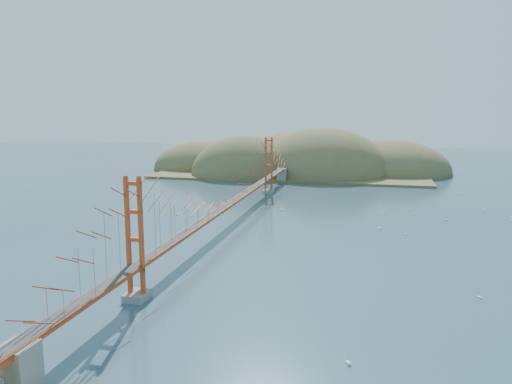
% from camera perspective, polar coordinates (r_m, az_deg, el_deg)
% --- Properties ---
extents(ground, '(320.00, 320.00, 0.00)m').
position_cam_1_polar(ground, '(75.73, -3.23, -3.90)').
color(ground, '#2C4859').
rests_on(ground, ground).
extents(bridge, '(2.20, 94.40, 12.00)m').
position_cam_1_polar(bridge, '(74.57, -3.24, 1.38)').
color(bridge, gray).
rests_on(bridge, ground).
extents(far_headlands, '(84.00, 58.00, 25.00)m').
position_cam_1_polar(far_headlands, '(141.46, 5.52, 2.44)').
color(far_headlands, brown).
rests_on(far_headlands, ground).
extents(sailboat_4, '(0.60, 0.63, 0.71)m').
position_cam_1_polar(sailboat_4, '(89.06, 27.16, -2.80)').
color(sailboat_4, white).
rests_on(sailboat_4, ground).
extents(sailboat_8, '(0.67, 0.67, 0.72)m').
position_cam_1_polar(sailboat_8, '(91.45, 27.24, -2.50)').
color(sailboat_8, white).
rests_on(sailboat_8, ground).
extents(sailboat_10, '(0.60, 0.60, 0.66)m').
position_cam_1_polar(sailboat_10, '(37.52, 10.52, -18.52)').
color(sailboat_10, white).
rests_on(sailboat_10, ground).
extents(sailboat_0, '(0.50, 0.52, 0.58)m').
position_cam_1_polar(sailboat_0, '(73.80, 16.79, -4.56)').
color(sailboat_0, white).
rests_on(sailboat_0, ground).
extents(sailboat_3, '(0.67, 0.67, 0.72)m').
position_cam_1_polar(sailboat_3, '(87.06, 3.07, -1.99)').
color(sailboat_3, white).
rests_on(sailboat_3, ground).
extents(sailboat_16, '(0.63, 0.63, 0.68)m').
position_cam_1_polar(sailboat_16, '(76.36, 13.97, -3.94)').
color(sailboat_16, white).
rests_on(sailboat_16, ground).
extents(sailboat_9, '(0.59, 0.64, 0.72)m').
position_cam_1_polar(sailboat_9, '(95.82, 24.68, -1.80)').
color(sailboat_9, white).
rests_on(sailboat_9, ground).
extents(sailboat_15, '(0.63, 0.63, 0.67)m').
position_cam_1_polar(sailboat_15, '(91.77, 17.22, -1.82)').
color(sailboat_15, white).
rests_on(sailboat_15, ground).
extents(sailboat_14, '(0.59, 0.59, 0.61)m').
position_cam_1_polar(sailboat_14, '(84.77, 20.89, -2.96)').
color(sailboat_14, white).
rests_on(sailboat_14, ground).
extents(sailboat_2, '(0.54, 0.54, 0.57)m').
position_cam_1_polar(sailboat_2, '(52.53, 24.20, -10.82)').
color(sailboat_2, white).
rests_on(sailboat_2, ground).
extents(sailboat_1, '(0.54, 0.54, 0.56)m').
position_cam_1_polar(sailboat_1, '(87.06, 14.48, -2.31)').
color(sailboat_1, white).
rests_on(sailboat_1, ground).
extents(sailboat_12, '(0.54, 0.46, 0.62)m').
position_cam_1_polar(sailboat_12, '(96.55, 15.91, -1.20)').
color(sailboat_12, white).
rests_on(sailboat_12, ground).
extents(sailboat_17, '(0.60, 0.60, 0.67)m').
position_cam_1_polar(sailboat_17, '(110.99, 22.22, -0.17)').
color(sailboat_17, white).
rests_on(sailboat_17, ground).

